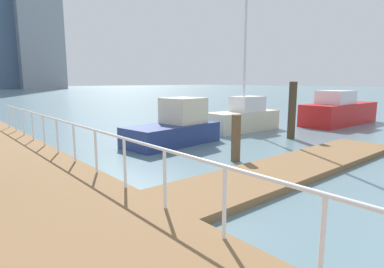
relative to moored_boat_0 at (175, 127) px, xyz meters
name	(u,v)px	position (x,y,z in m)	size (l,w,h in m)	color
ground_plane	(65,126)	(-1.75, 8.42, -0.68)	(300.00, 300.00, 0.00)	slate
floating_dock	(292,168)	(0.12, -5.49, -0.59)	(10.73, 2.00, 0.18)	olive
boardwalk_railing	(124,149)	(-4.90, -4.70, 0.54)	(0.06, 22.85, 1.08)	white
dock_piling_1	(236,138)	(-0.31, -3.66, 0.08)	(0.31, 0.31, 1.53)	brown
dock_piling_4	(292,110)	(4.75, -2.50, 0.60)	(0.35, 0.35, 2.58)	#473826
moored_boat_0	(175,127)	(0.00, 0.00, 0.00)	(4.27, 2.32, 1.90)	navy
moored_boat_2	(244,116)	(4.93, 0.46, 0.08)	(4.25, 1.61, 9.94)	beige
moored_boat_3	(339,111)	(11.33, -1.60, 0.10)	(6.14, 1.99, 2.04)	red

